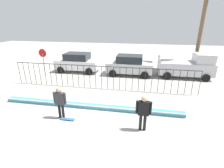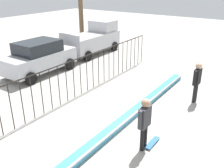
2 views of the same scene
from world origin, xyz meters
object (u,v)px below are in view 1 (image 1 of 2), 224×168
at_px(parked_car_white, 78,62).
at_px(parked_car_silver, 129,65).
at_px(skateboard, 67,119).
at_px(pickup_truck, 188,66).
at_px(camera_operator, 144,110).
at_px(skateboarder, 60,100).
at_px(stop_sign, 43,58).

bearing_deg(parked_car_white, parked_car_silver, -4.74).
xyz_separation_m(skateboard, pickup_truck, (7.85, 8.63, 0.98)).
distance_m(camera_operator, parked_car_silver, 8.72).
distance_m(skateboard, parked_car_silver, 8.88).
height_order(skateboard, parked_car_silver, parked_car_silver).
bearing_deg(parked_car_white, skateboarder, -77.35).
distance_m(skateboarder, stop_sign, 8.48).
relative_size(camera_operator, pickup_truck, 0.39).
bearing_deg(parked_car_silver, pickup_truck, 0.78).
xyz_separation_m(parked_car_silver, pickup_truck, (5.27, 0.18, 0.06)).
height_order(skateboard, stop_sign, stop_sign).
distance_m(camera_operator, pickup_truck, 9.62).
bearing_deg(skateboarder, camera_operator, -37.20).
relative_size(skateboard, parked_car_silver, 0.19).
xyz_separation_m(skateboard, parked_car_silver, (2.57, 8.45, 0.91)).
bearing_deg(camera_operator, parked_car_white, 0.53).
bearing_deg(skateboard, pickup_truck, 59.88).
bearing_deg(skateboard, parked_car_silver, 85.20).
xyz_separation_m(skateboard, parked_car_white, (-2.70, 8.64, 0.91)).
bearing_deg(pickup_truck, camera_operator, -117.87).
relative_size(parked_car_white, parked_car_silver, 1.00).
bearing_deg(skateboarder, stop_sign, 93.28).
bearing_deg(camera_operator, stop_sign, 16.20).
relative_size(skateboarder, camera_operator, 0.98).
relative_size(pickup_truck, stop_sign, 1.88).
distance_m(skateboard, pickup_truck, 11.71).
relative_size(camera_operator, parked_car_white, 0.42).
bearing_deg(camera_operator, skateboard, 51.16).
xyz_separation_m(skateboarder, parked_car_silver, (2.96, 8.30, -0.10)).
distance_m(parked_car_white, parked_car_silver, 5.28).
height_order(skateboarder, camera_operator, camera_operator).
height_order(camera_operator, parked_car_silver, parked_car_silver).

